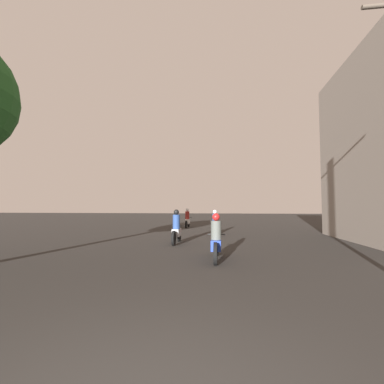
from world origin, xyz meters
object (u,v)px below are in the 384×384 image
motorcycle_white (187,220)px  motorcycle_blue (216,241)px  motorcycle_silver (177,230)px  motorcycle_red (215,224)px

motorcycle_white → motorcycle_blue: bearing=-86.1°
motorcycle_silver → motorcycle_white: (-0.77, 8.69, -0.01)m
motorcycle_blue → motorcycle_white: bearing=96.7°
motorcycle_blue → motorcycle_silver: 3.88m
motorcycle_blue → motorcycle_red: size_ratio=1.02×
motorcycle_blue → motorcycle_red: 7.43m
motorcycle_blue → motorcycle_white: (-2.68, 12.07, 0.02)m
motorcycle_red → motorcycle_blue: bearing=-87.9°
motorcycle_silver → motorcycle_white: size_ratio=0.99×
motorcycle_blue → motorcycle_white: size_ratio=1.05×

